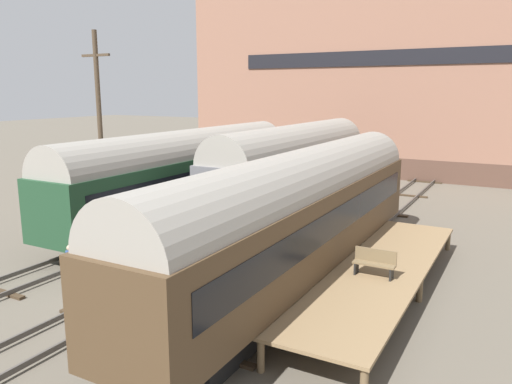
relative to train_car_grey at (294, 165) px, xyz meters
The scene contains 12 objects.
ground_plane 12.62m from the train_car_grey, 90.00° to the right, with size 200.00×200.00×0.00m, color #60594C.
track_left 13.40m from the train_car_grey, 110.49° to the right, with size 2.60×60.00×0.26m.
track_middle 12.59m from the train_car_grey, 90.00° to the right, with size 2.60×60.00×0.26m.
track_right 13.40m from the train_car_grey, 69.51° to the right, with size 2.60×60.00×0.26m.
train_car_grey is the anchor object (origin of this frame).
train_car_green 6.09m from the train_car_grey, 138.88° to the right, with size 2.95×18.18×5.05m.
train_car_brown 10.58m from the train_car_grey, 64.32° to the right, with size 2.86×18.56×5.05m.
station_platform 11.72m from the train_car_grey, 50.11° to the right, with size 2.99×13.16×0.98m.
bench 12.30m from the train_car_grey, 52.80° to the right, with size 1.40×0.40×0.91m.
person_worker 14.17m from the train_car_grey, 100.12° to the right, with size 0.32×0.32×1.69m.
utility_pole 10.61m from the train_car_grey, 136.12° to the right, with size 1.80×0.24×9.97m.
warehouse_building 21.10m from the train_car_grey, 84.66° to the left, with size 38.04×10.64×17.51m.
Camera 1 is at (11.53, -13.24, 7.05)m, focal length 35.00 mm.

